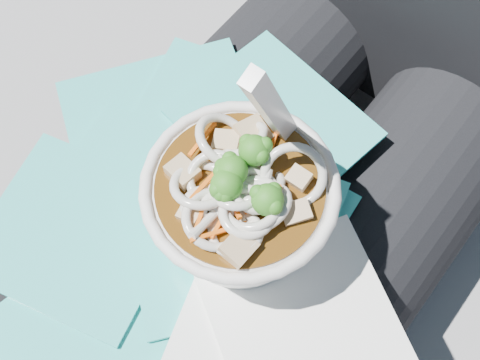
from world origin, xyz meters
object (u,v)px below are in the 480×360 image
Objects in this scene: lap at (243,241)px; person_body at (303,160)px; plastic_bag at (188,213)px; udon_bowl at (240,202)px; stone_ledge at (307,238)px.

person_body is at bearing 90.00° from lap.
udon_bowl is (0.04, 0.01, 0.06)m from plastic_bag.
udon_bowl reaches higher than plastic_bag.
person_body is (0.00, -0.06, 0.33)m from stone_ledge.
udon_bowl is (0.01, -0.17, 0.45)m from stone_ledge.
udon_bowl is at bearing -58.39° from lap.
lap is 0.10m from person_body.
stone_ledge is at bearing 90.00° from lap.
plastic_bag is 0.08m from udon_bowl.
lap is 2.45× the size of udon_bowl.
lap is 1.24× the size of plastic_bag.
person_body is at bearing 96.73° from udon_bowl.
lap is 0.10m from plastic_bag.
stone_ledge is at bearing 90.00° from person_body.
udon_bowl is at bearing 15.37° from plastic_bag.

